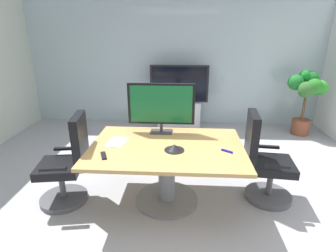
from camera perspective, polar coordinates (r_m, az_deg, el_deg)
ground_plane at (r=3.30m, az=-1.39°, el=-16.97°), size 7.42×7.42×0.00m
wall_back_glass_partition at (r=5.88m, az=1.23°, el=13.81°), size 6.31×0.10×2.72m
conference_table at (r=3.15m, az=-0.28°, el=-7.40°), size 1.75×1.20×0.73m
office_chair_left at (r=3.39m, az=-20.52°, el=-8.20°), size 0.63×0.61×1.09m
office_chair_right at (r=3.44m, az=19.73°, el=-7.75°), size 0.61×0.59×1.09m
tv_monitor at (r=3.36m, az=-1.45°, el=4.43°), size 0.84×0.18×0.64m
wall_display_unit at (r=5.70m, az=2.34°, el=4.18°), size 1.20×0.36×1.31m
potted_plant at (r=5.80m, az=27.48°, el=6.33°), size 0.73×0.60×1.25m
conference_phone at (r=2.94m, az=1.35°, el=-4.64°), size 0.22×0.22×0.07m
remote_control at (r=2.90m, az=-13.55°, el=-6.13°), size 0.11×0.18×0.02m
whiteboard_marker at (r=2.98m, az=12.45°, el=-5.23°), size 0.12×0.09×0.02m
paper_notepad at (r=3.21m, az=-10.77°, el=-3.35°), size 0.24×0.32×0.01m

